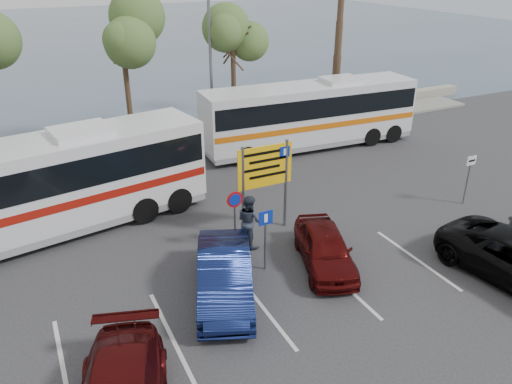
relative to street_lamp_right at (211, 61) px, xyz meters
name	(u,v)px	position (x,y,z in m)	size (l,w,h in m)	color
ground	(281,280)	(-3.00, -13.52, -4.60)	(120.00, 120.00, 0.00)	#2E2E30
kerb_strip	(161,146)	(-3.00, 0.48, -4.52)	(44.00, 2.40, 0.15)	gray
seawall	(151,132)	(-3.00, 2.48, -4.30)	(48.00, 0.80, 0.60)	gray
sea	(61,38)	(-3.00, 46.48, -4.59)	(140.00, 140.00, 0.00)	#3D5563
tree_mid	(120,25)	(-4.50, 0.48, 2.06)	(3.20, 3.20, 8.00)	#382619
tree_right	(233,28)	(1.50, 0.48, 1.57)	(3.20, 3.20, 7.40)	#382619
street_lamp_right	(211,61)	(0.00, 0.00, 0.00)	(0.45, 1.15, 8.01)	slate
direction_sign	(265,173)	(-2.00, -10.32, -2.17)	(2.20, 0.12, 3.60)	slate
sign_no_stop	(235,211)	(-3.60, -11.13, -3.02)	(0.60, 0.08, 2.35)	slate
sign_parking	(265,232)	(-3.20, -12.73, -3.13)	(0.50, 0.07, 2.25)	slate
sign_taxi	(469,173)	(6.80, -12.03, -3.18)	(0.50, 0.07, 2.20)	slate
lane_markings	(264,306)	(-4.14, -14.52, -4.60)	(12.02, 4.20, 0.01)	silver
coach_bus_left	(37,192)	(-9.73, -7.02, -2.76)	(13.00, 4.83, 3.97)	silver
coach_bus_right	(310,117)	(4.50, -3.02, -2.86)	(12.12, 3.23, 3.74)	silver
car_blue	(225,275)	(-5.00, -13.47, -3.83)	(1.63, 4.67, 1.54)	#101B4B
car_red	(325,248)	(-1.25, -13.39, -3.91)	(1.62, 4.03, 1.37)	#4F0C0B
pedestrian_far	(249,221)	(-3.00, -11.03, -3.60)	(0.97, 0.76, 2.01)	#2F3747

